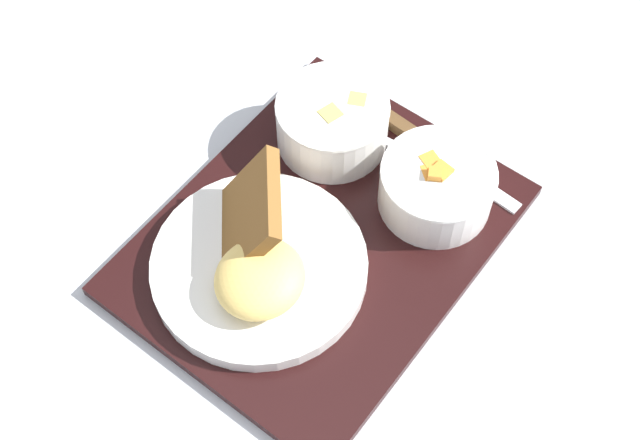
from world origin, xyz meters
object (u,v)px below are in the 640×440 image
knife (418,139)px  spoon (419,158)px  bowl_soup (332,120)px  bowl_salad (437,185)px  plate_main (258,264)px

knife → spoon: size_ratio=1.19×
bowl_soup → knife: bearing=132.7°
bowl_salad → spoon: bowl_salad is taller
bowl_soup → knife: size_ratio=0.61×
bowl_soup → plate_main: (0.17, 0.06, -0.01)m
knife → bowl_salad: bearing=-39.2°
bowl_soup → knife: 0.09m
bowl_salad → plate_main: size_ratio=0.55×
plate_main → knife: bearing=179.5°
knife → bowl_soup: bearing=-141.2°
bowl_soup → bowl_salad: bearing=97.7°
bowl_salad → plate_main: (0.18, -0.06, -0.01)m
bowl_salad → plate_main: plate_main is taller
bowl_soup → plate_main: bearing=21.4°
bowl_soup → spoon: size_ratio=0.72×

